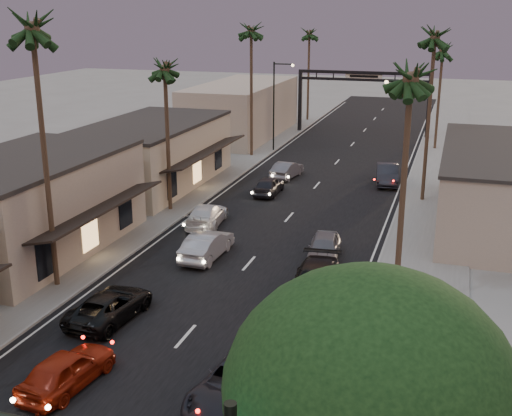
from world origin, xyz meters
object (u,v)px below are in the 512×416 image
Objects in this scene: palm_rb at (435,32)px; palm_lc at (164,62)px; palm_ra at (412,69)px; palm_far at (309,30)px; palm_ld at (251,26)px; streetlight_right at (405,128)px; arch at (363,87)px; corner_tree at (372,403)px; oncoming_pickup at (110,306)px; curbside_near at (238,382)px; oncoming_silver at (207,245)px; palm_rc at (443,46)px; curbside_black at (316,284)px; streetlight_left at (276,99)px; oncoming_red at (67,370)px; palm_lb at (31,20)px.

palm_lc is at bearing -155.06° from palm_rb.
palm_ra is 56.58m from palm_far.
palm_ld reaches higher than palm_ra.
streetlight_right is 0.68× the size of palm_far.
palm_lc is at bearing -104.20° from arch.
palm_rb is (17.20, -11.00, 0.00)m from palm_ld.
corner_tree is at bearing -81.38° from arch.
curbside_near reaches higher than oncoming_pickup.
palm_rc is at bearing -105.86° from oncoming_silver.
curbside_black is (8.67, 4.92, 0.16)m from oncoming_pickup.
palm_far is at bearing 136.05° from arch.
palm_lc is at bearing 122.34° from corner_tree.
streetlight_left is 22.65m from palm_lc.
oncoming_red is (-2.69, -56.01, -4.79)m from arch.
palm_rb reaches higher than palm_far.
streetlight_left is at bearing 107.97° from corner_tree.
palm_rc is (17.20, 9.00, -1.95)m from palm_ld.
oncoming_silver is at bearing 159.79° from palm_ra.
streetlight_left is 0.59× the size of palm_lb.
palm_lc is 0.92× the size of palm_ra.
palm_lb is 13.74m from oncoming_pickup.
corner_tree is 1.77× the size of oncoming_pickup.
palm_lc reaches higher than oncoming_silver.
arch is 1.07× the size of palm_ld.
palm_far is at bearing 116.43° from palm_rb.
streetlight_right is 1.68× the size of curbside_near.
palm_lb is at bearing -24.44° from oncoming_pickup.
corner_tree is 56.74m from palm_rc.
palm_ld is 3.25× the size of oncoming_red.
palm_lc is at bearing 90.00° from palm_lb.
oncoming_pickup is at bearing -85.79° from palm_far.
palm_lb reaches higher than curbside_black.
oncoming_pickup is 1.05× the size of oncoming_silver.
arch is 1.15× the size of palm_ra.
palm_far is at bearing 93.95° from streetlight_left.
streetlight_left is at bearing -80.30° from oncoming_silver.
palm_lc reaches higher than curbside_black.
arch is 12.96m from palm_far.
streetlight_left is 2.06× the size of oncoming_red.
streetlight_right is at bearing 55.99° from palm_lb.
corner_tree is 0.67× the size of palm_ra.
palm_far is at bearing 98.32° from curbside_black.
oncoming_silver is at bearing -125.25° from palm_rb.
arch is 49.39m from palm_lb.
curbside_black is (11.59, -33.59, -4.47)m from streetlight_left.
palm_lc reaches higher than arch.
oncoming_silver is at bearing 147.67° from curbside_black.
palm_rb is (1.68, -1.00, 7.09)m from streetlight_right.
oncoming_red is (-11.29, -50.01, -9.72)m from palm_rc.
palm_far is 65.14m from oncoming_red.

